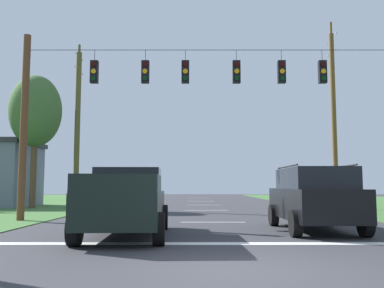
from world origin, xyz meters
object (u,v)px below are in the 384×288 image
utility_pole_mid_right (332,115)px  utility_pole_near_left (76,126)px  suv_black (312,197)px  distant_car_oncoming (320,194)px  distant_car_crossing_white (84,193)px  pickup_truck (125,202)px  tree_roadside_left (34,112)px  overhead_signal_span (210,112)px

utility_pole_mid_right → utility_pole_near_left: bearing=177.6°
suv_black → distant_car_oncoming: suv_black is taller
suv_black → utility_pole_mid_right: 13.80m
distant_car_crossing_white → pickup_truck: bearing=-72.8°
distant_car_crossing_white → suv_black: bearing=-58.3°
distant_car_oncoming → utility_pole_near_left: bearing=-160.1°
pickup_truck → distant_car_crossing_white: bearing=107.2°
suv_black → pickup_truck: bearing=-166.8°
suv_black → tree_roadside_left: bearing=137.6°
distant_car_oncoming → utility_pole_mid_right: 8.58m
overhead_signal_span → distant_car_crossing_white: overhead_signal_span is taller
utility_pole_near_left → distant_car_crossing_white: bearing=99.4°
utility_pole_near_left → tree_roadside_left: utility_pole_near_left is taller
overhead_signal_span → utility_pole_mid_right: bearing=46.5°
overhead_signal_span → utility_pole_mid_right: (7.95, 8.37, 1.28)m
distant_car_crossing_white → utility_pole_mid_right: 19.51m
overhead_signal_span → distant_car_oncoming: size_ratio=3.57×
pickup_truck → suv_black: 5.90m
tree_roadside_left → distant_car_oncoming: bearing=18.0°
suv_black → distant_car_oncoming: bearing=72.2°
distant_car_oncoming → utility_pole_near_left: utility_pole_near_left is taller
overhead_signal_span → distant_car_oncoming: overhead_signal_span is taller
overhead_signal_span → pickup_truck: bearing=-118.0°
overhead_signal_span → utility_pole_near_left: 12.11m
overhead_signal_span → distant_car_crossing_white: size_ratio=3.64×
overhead_signal_span → tree_roadside_left: bearing=140.3°
utility_pole_mid_right → tree_roadside_left: size_ratio=1.40×
utility_pole_near_left → tree_roadside_left: (-2.60, -0.20, 0.86)m
suv_black → distant_car_oncoming: size_ratio=1.09×
distant_car_crossing_white → utility_pole_mid_right: bearing=-24.5°
distant_car_crossing_white → utility_pole_mid_right: size_ratio=0.37×
distant_car_crossing_white → overhead_signal_span: bearing=-60.4°
utility_pole_mid_right → utility_pole_near_left: size_ratio=1.12×
pickup_truck → utility_pole_mid_right: bearing=51.6°
distant_car_crossing_white → tree_roadside_left: bearing=-100.8°
overhead_signal_span → suv_black: (3.08, -3.67, -3.40)m
utility_pole_mid_right → utility_pole_near_left: utility_pole_mid_right is taller
pickup_truck → tree_roadside_left: (-7.96, 13.85, 5.07)m
pickup_truck → utility_pole_near_left: utility_pole_near_left is taller
distant_car_crossing_white → tree_roadside_left: size_ratio=0.52×
pickup_truck → utility_pole_mid_right: (10.61, 13.39, 4.77)m
pickup_truck → suv_black: size_ratio=1.14×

